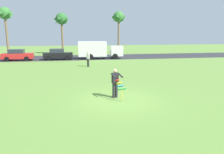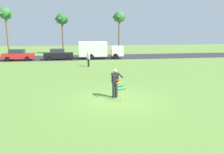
% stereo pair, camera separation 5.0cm
% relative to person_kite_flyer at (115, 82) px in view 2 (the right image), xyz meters
% --- Properties ---
extents(ground_plane, '(120.00, 120.00, 0.00)m').
position_rel_person_kite_flyer_xyz_m(ground_plane, '(0.03, -0.41, -0.95)').
color(ground_plane, olive).
extents(road_strip, '(120.00, 8.00, 0.01)m').
position_rel_person_kite_flyer_xyz_m(road_strip, '(0.03, 22.63, -0.95)').
color(road_strip, '#2D2D33').
rests_on(road_strip, ground).
extents(person_kite_flyer, '(0.66, 0.74, 1.73)m').
position_rel_person_kite_flyer_xyz_m(person_kite_flyer, '(0.00, 0.00, 0.00)').
color(person_kite_flyer, '#26262B').
rests_on(person_kite_flyer, ground).
extents(kite_held, '(0.56, 0.72, 1.18)m').
position_rel_person_kite_flyer_xyz_m(kite_held, '(0.17, -0.62, -0.15)').
color(kite_held, red).
rests_on(kite_held, ground).
extents(parked_car_red, '(4.22, 1.87, 1.60)m').
position_rel_person_kite_flyer_xyz_m(parked_car_red, '(-10.27, 20.23, -0.18)').
color(parked_car_red, red).
rests_on(parked_car_red, ground).
extents(parked_car_black, '(4.24, 1.91, 1.60)m').
position_rel_person_kite_flyer_xyz_m(parked_car_black, '(-4.65, 20.23, -0.18)').
color(parked_car_black, black).
rests_on(parked_car_black, ground).
extents(parked_truck_white_box, '(6.75, 2.24, 2.62)m').
position_rel_person_kite_flyer_xyz_m(parked_truck_white_box, '(1.27, 20.23, 0.46)').
color(parked_truck_white_box, silver).
rests_on(parked_truck_white_box, ground).
extents(palm_tree_left_near, '(2.58, 2.71, 8.29)m').
position_rel_person_kite_flyer_xyz_m(palm_tree_left_near, '(-13.81, 28.55, 5.95)').
color(palm_tree_left_near, brown).
rests_on(palm_tree_left_near, ground).
extents(palm_tree_right_near, '(2.58, 2.71, 7.52)m').
position_rel_person_kite_flyer_xyz_m(palm_tree_right_near, '(-4.33, 29.01, 5.22)').
color(palm_tree_right_near, brown).
rests_on(palm_tree_right_near, ground).
extents(palm_tree_centre_far, '(2.58, 2.71, 8.04)m').
position_rel_person_kite_flyer_xyz_m(palm_tree_centre_far, '(6.47, 29.44, 5.71)').
color(palm_tree_centre_far, brown).
rests_on(palm_tree_centre_far, ground).
extents(person_walker_near, '(0.34, 0.54, 1.73)m').
position_rel_person_kite_flyer_xyz_m(person_walker_near, '(-0.74, 12.49, -0.02)').
color(person_walker_near, '#26262B').
rests_on(person_walker_near, ground).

